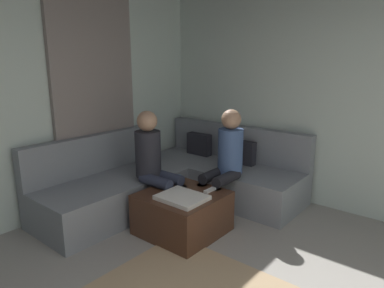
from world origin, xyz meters
name	(u,v)px	position (x,y,z in m)	size (l,w,h in m)	color
curtain_panel	(96,101)	(-2.84, 1.30, 1.25)	(0.06, 1.10, 2.50)	gray
sectional_couch	(177,179)	(-2.08, 1.88, 0.28)	(2.10, 2.55, 0.87)	gray
ottoman	(183,213)	(-1.50, 1.31, 0.21)	(0.76, 0.76, 0.42)	#4C2D1E
folded_blanket	(182,198)	(-1.40, 1.19, 0.44)	(0.44, 0.36, 0.04)	white
coffee_mug	(178,179)	(-1.72, 1.49, 0.47)	(0.08, 0.08, 0.10)	#334C72
game_remote	(210,190)	(-1.32, 1.53, 0.43)	(0.05, 0.15, 0.02)	white
person_on_couch_back	(225,159)	(-1.40, 1.93, 0.66)	(0.30, 0.60, 1.20)	black
person_on_couch_side	(155,162)	(-1.93, 1.36, 0.66)	(0.60, 0.30, 1.20)	#2D3347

